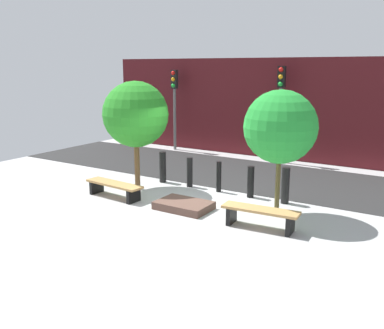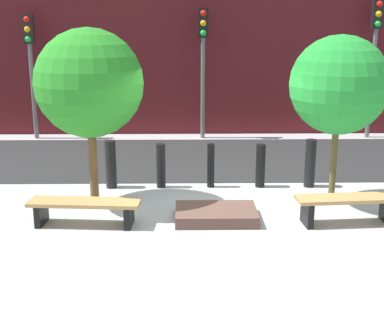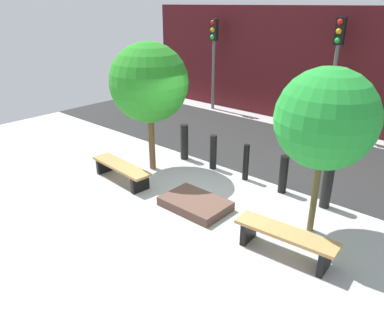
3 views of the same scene
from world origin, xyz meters
name	(u,v)px [view 1 (image 1 of 3)]	position (x,y,z in m)	size (l,w,h in m)	color
ground_plane	(188,207)	(0.00, 0.00, 0.00)	(18.00, 18.00, 0.00)	#ACACAC
road_strip	(252,175)	(0.00, 3.96, 0.01)	(18.00, 4.14, 0.01)	#292929
building_facade	(288,109)	(0.00, 7.13, 1.95)	(16.20, 0.50, 3.90)	#511419
bench_left	(114,187)	(-2.18, -0.41, 0.31)	(1.86, 0.59, 0.42)	black
bench_right	(260,214)	(2.18, -0.41, 0.34)	(1.77, 0.57, 0.47)	black
planter_bed	(184,205)	(0.00, -0.21, 0.10)	(1.37, 0.92, 0.20)	brown
tree_behind_left_bench	(136,115)	(-2.18, 0.60, 2.22)	(1.90, 1.90, 3.17)	brown
tree_behind_right_bench	(280,127)	(2.18, 0.60, 2.18)	(1.74, 1.74, 3.05)	brown
bollard_far_left	(163,167)	(-2.01, 1.64, 0.48)	(0.22, 0.22, 0.97)	black
bollard_left	(190,172)	(-1.00, 1.64, 0.45)	(0.18, 0.18, 0.90)	black
bollard_center	(219,177)	(0.00, 1.64, 0.45)	(0.14, 0.14, 0.90)	black
bollard_right	(251,182)	(1.00, 1.64, 0.44)	(0.19, 0.19, 0.88)	black
bollard_far_right	(285,185)	(2.01, 1.64, 0.49)	(0.21, 0.21, 0.98)	black
traffic_light_west	(174,95)	(-4.76, 6.31, 2.37)	(0.28, 0.27, 3.42)	slate
traffic_light_mid_west	(281,97)	(0.00, 6.31, 2.48)	(0.28, 0.27, 3.58)	#5F5F5F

